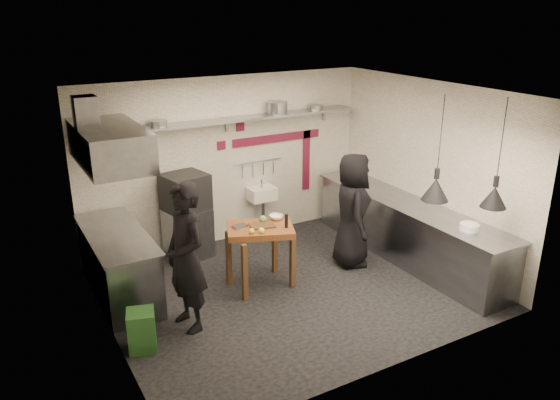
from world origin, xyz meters
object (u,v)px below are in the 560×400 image
combi_oven (185,192)px  chef_right (352,210)px  chef_left (186,258)px  prep_table (260,256)px  oven_stand (188,233)px  green_bin (142,330)px

combi_oven → chef_right: 2.61m
combi_oven → chef_left: chef_left is taller
combi_oven → prep_table: size_ratio=0.69×
prep_table → oven_stand: bearing=133.3°
prep_table → chef_left: 1.46m
green_bin → combi_oven: bearing=57.3°
prep_table → chef_right: bearing=20.4°
green_bin → chef_left: 0.99m
chef_left → chef_right: size_ratio=1.07×
combi_oven → chef_right: chef_right is taller
combi_oven → chef_left: bearing=-122.1°
green_bin → chef_right: (3.51, 0.65, 0.64)m
green_bin → prep_table: 2.07m
prep_table → chef_right: (1.57, -0.05, 0.43)m
combi_oven → green_bin: (-1.39, -2.16, -0.84)m
green_bin → prep_table: bearing=19.8°
oven_stand → green_bin: (-1.39, -2.14, -0.15)m
combi_oven → prep_table: combi_oven is taller
chef_right → chef_left: bearing=123.0°
green_bin → prep_table: prep_table is taller
prep_table → green_bin: bearing=-138.1°
chef_left → combi_oven: bearing=150.6°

